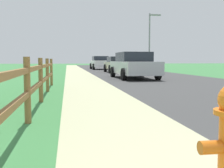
% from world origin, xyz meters
% --- Properties ---
extents(ground_plane, '(120.00, 120.00, 0.00)m').
position_xyz_m(ground_plane, '(0.00, 25.00, 0.00)').
color(ground_plane, '#3B7C41').
extents(road_asphalt, '(7.00, 66.00, 0.01)m').
position_xyz_m(road_asphalt, '(3.50, 27.00, 0.00)').
color(road_asphalt, '#3A3A3A').
rests_on(road_asphalt, ground).
extents(curb_concrete, '(6.00, 66.00, 0.01)m').
position_xyz_m(curb_concrete, '(-3.00, 27.00, 0.00)').
color(curb_concrete, '#B7B68B').
rests_on(curb_concrete, ground).
extents(grass_verge, '(5.00, 66.00, 0.00)m').
position_xyz_m(grass_verge, '(-4.50, 27.00, 0.01)').
color(grass_verge, '#3B7C41').
rests_on(grass_verge, ground).
extents(rail_fence, '(0.11, 12.15, 1.13)m').
position_xyz_m(rail_fence, '(-2.54, 5.86, 0.66)').
color(rail_fence, olive).
rests_on(rail_fence, ground).
extents(parked_suv_silver, '(2.22, 4.99, 1.53)m').
position_xyz_m(parked_suv_silver, '(1.98, 15.82, 0.77)').
color(parked_suv_silver, '#B7BABF').
rests_on(parked_suv_silver, ground).
extents(parked_car_beige, '(2.11, 4.63, 1.37)m').
position_xyz_m(parked_car_beige, '(2.52, 23.82, 0.71)').
color(parked_car_beige, '#C6B793').
rests_on(parked_car_beige, ground).
extents(parked_car_white, '(2.21, 4.36, 1.53)m').
position_xyz_m(parked_car_white, '(1.94, 32.23, 0.77)').
color(parked_car_white, white).
rests_on(parked_car_white, ground).
extents(street_lamp, '(1.17, 0.20, 5.61)m').
position_xyz_m(street_lamp, '(6.24, 26.51, 3.39)').
color(street_lamp, gray).
rests_on(street_lamp, ground).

